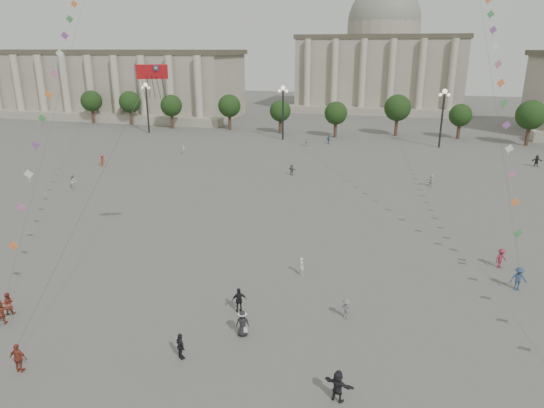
# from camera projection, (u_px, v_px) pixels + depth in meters

# --- Properties ---
(ground) EXTENTS (360.00, 360.00, 0.00)m
(ground) POSITION_uv_depth(u_px,v_px,m) (238.00, 350.00, 29.72)
(ground) COLOR #504D4B
(ground) RESTS_ON ground
(hall_west) EXTENTS (84.00, 26.22, 17.20)m
(hall_west) POSITION_uv_depth(u_px,v_px,m) (92.00, 83.00, 132.30)
(hall_west) COLOR gray
(hall_west) RESTS_ON ground
(hall_central) EXTENTS (48.30, 34.30, 35.50)m
(hall_central) POSITION_uv_depth(u_px,v_px,m) (381.00, 60.00, 143.81)
(hall_central) COLOR gray
(hall_central) RESTS_ON ground
(tree_row) EXTENTS (137.12, 5.12, 8.00)m
(tree_row) POSITION_uv_depth(u_px,v_px,m) (363.00, 110.00, 99.57)
(tree_row) COLOR #3D291E
(tree_row) RESTS_ON ground
(lamp_post_far_west) EXTENTS (2.00, 0.90, 10.65)m
(lamp_post_far_west) POSITION_uv_depth(u_px,v_px,m) (147.00, 99.00, 103.09)
(lamp_post_far_west) COLOR #262628
(lamp_post_far_west) RESTS_ON ground
(lamp_post_mid_west) EXTENTS (2.00, 0.90, 10.65)m
(lamp_post_mid_west) POSITION_uv_depth(u_px,v_px,m) (283.00, 103.00, 95.45)
(lamp_post_mid_west) COLOR #262628
(lamp_post_mid_west) RESTS_ON ground
(lamp_post_mid_east) EXTENTS (2.00, 0.90, 10.65)m
(lamp_post_mid_east) POSITION_uv_depth(u_px,v_px,m) (443.00, 107.00, 87.82)
(lamp_post_mid_east) COLOR #262628
(lamp_post_mid_east) RESTS_ON ground
(person_crowd_0) EXTENTS (0.94, 0.90, 1.57)m
(person_crowd_0) POSITION_uv_depth(u_px,v_px,m) (328.00, 140.00, 93.20)
(person_crowd_0) COLOR #335673
(person_crowd_0) RESTS_ON ground
(person_crowd_1) EXTENTS (1.16, 1.17, 1.91)m
(person_crowd_1) POSITION_uv_depth(u_px,v_px,m) (73.00, 181.00, 63.57)
(person_crowd_1) COLOR beige
(person_crowd_1) RESTS_ON ground
(person_crowd_2) EXTENTS (0.76, 1.24, 1.85)m
(person_crowd_2) POSITION_uv_depth(u_px,v_px,m) (103.00, 161.00, 75.38)
(person_crowd_2) COLOR #9C372A
(person_crowd_2) RESTS_ON ground
(person_crowd_3) EXTENTS (1.75, 0.99, 1.79)m
(person_crowd_3) POSITION_uv_depth(u_px,v_px,m) (338.00, 386.00, 25.22)
(person_crowd_3) COLOR #232127
(person_crowd_3) RESTS_ON ground
(person_crowd_4) EXTENTS (1.29, 1.41, 1.57)m
(person_crowd_4) POSITION_uv_depth(u_px,v_px,m) (306.00, 142.00, 91.34)
(person_crowd_4) COLOR silver
(person_crowd_4) RESTS_ON ground
(person_crowd_6) EXTENTS (1.06, 0.74, 1.49)m
(person_crowd_6) POSITION_uv_depth(u_px,v_px,m) (346.00, 309.00, 32.93)
(person_crowd_6) COLOR slate
(person_crowd_6) RESTS_ON ground
(person_crowd_7) EXTENTS (1.52, 0.58, 1.60)m
(person_crowd_7) POSITION_uv_depth(u_px,v_px,m) (431.00, 180.00, 64.61)
(person_crowd_7) COLOR silver
(person_crowd_7) RESTS_ON ground
(person_crowd_8) EXTENTS (1.26, 1.22, 1.73)m
(person_crowd_8) POSITION_uv_depth(u_px,v_px,m) (501.00, 258.00, 40.59)
(person_crowd_8) COLOR maroon
(person_crowd_8) RESTS_ON ground
(person_crowd_9) EXTENTS (1.73, 0.72, 1.82)m
(person_crowd_9) POSITION_uv_depth(u_px,v_px,m) (537.00, 161.00, 75.28)
(person_crowd_9) COLOR black
(person_crowd_9) RESTS_ON ground
(person_crowd_10) EXTENTS (0.41, 0.59, 1.54)m
(person_crowd_10) POSITION_uv_depth(u_px,v_px,m) (184.00, 150.00, 84.33)
(person_crowd_10) COLOR #AFAEAB
(person_crowd_10) RESTS_ON ground
(person_crowd_12) EXTENTS (1.52, 1.17, 1.61)m
(person_crowd_12) POSITION_uv_depth(u_px,v_px,m) (292.00, 170.00, 70.29)
(person_crowd_12) COLOR slate
(person_crowd_12) RESTS_ON ground
(person_crowd_13) EXTENTS (0.65, 0.64, 1.51)m
(person_crowd_13) POSITION_uv_depth(u_px,v_px,m) (302.00, 266.00, 39.34)
(person_crowd_13) COLOR white
(person_crowd_13) RESTS_ON ground
(tourist_0) EXTENTS (1.08, 0.53, 1.79)m
(tourist_0) POSITION_uv_depth(u_px,v_px,m) (18.00, 358.00, 27.49)
(tourist_0) COLOR maroon
(tourist_0) RESTS_ON ground
(tourist_1) EXTENTS (1.03, 0.95, 1.69)m
(tourist_1) POSITION_uv_depth(u_px,v_px,m) (181.00, 346.00, 28.65)
(tourist_1) COLOR black
(tourist_1) RESTS_ON ground
(tourist_2) EXTENTS (1.61, 1.48, 1.80)m
(tourist_2) POSITION_uv_depth(u_px,v_px,m) (0.00, 312.00, 32.26)
(tourist_2) COLOR #953C28
(tourist_2) RESTS_ON ground
(tourist_4) EXTENTS (1.14, 0.92, 1.81)m
(tourist_4) POSITION_uv_depth(u_px,v_px,m) (239.00, 300.00, 33.78)
(tourist_4) COLOR black
(tourist_4) RESTS_ON ground
(kite_flyer_0) EXTENTS (0.98, 0.91, 1.61)m
(kite_flyer_0) POSITION_uv_depth(u_px,v_px,m) (8.00, 303.00, 33.53)
(kite_flyer_0) COLOR maroon
(kite_flyer_0) RESTS_ON ground
(kite_flyer_1) EXTENTS (1.31, 0.88, 1.88)m
(kite_flyer_1) POSITION_uv_depth(u_px,v_px,m) (519.00, 279.00, 36.83)
(kite_flyer_1) COLOR navy
(kite_flyer_1) RESTS_ON ground
(hat_person) EXTENTS (0.99, 0.79, 1.75)m
(hat_person) POSITION_uv_depth(u_px,v_px,m) (243.00, 323.00, 30.94)
(hat_person) COLOR black
(hat_person) RESTS_ON ground
(dragon_kite) EXTENTS (2.38, 7.27, 19.65)m
(dragon_kite) POSITION_uv_depth(u_px,v_px,m) (152.00, 84.00, 34.27)
(dragon_kite) COLOR red
(dragon_kite) RESTS_ON ground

